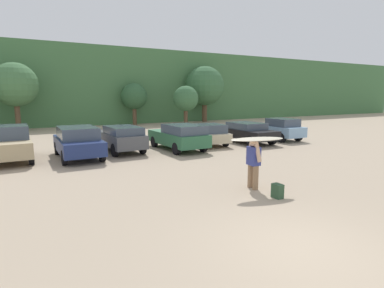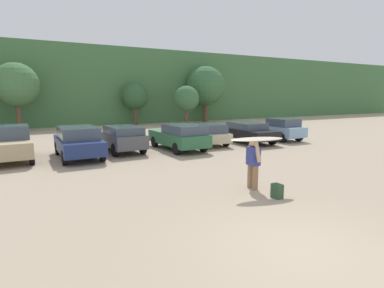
% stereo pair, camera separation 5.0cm
% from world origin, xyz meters
% --- Properties ---
extents(ground_plane, '(120.00, 120.00, 0.00)m').
position_xyz_m(ground_plane, '(0.00, 0.00, 0.00)').
color(ground_plane, tan).
extents(hillside_ridge, '(108.00, 12.00, 8.42)m').
position_xyz_m(hillside_ridge, '(0.00, 35.78, 4.21)').
color(hillside_ridge, '#427042').
rests_on(hillside_ridge, ground_plane).
extents(tree_center_right, '(3.85, 3.85, 6.04)m').
position_xyz_m(tree_center_right, '(-5.36, 27.58, 4.09)').
color(tree_center_right, brown).
rests_on(tree_center_right, ground_plane).
extents(tree_left, '(2.80, 2.80, 4.49)m').
position_xyz_m(tree_left, '(5.77, 28.64, 3.05)').
color(tree_left, brown).
rests_on(tree_left, ground_plane).
extents(tree_right, '(2.75, 2.75, 4.22)m').
position_xyz_m(tree_right, '(10.73, 26.09, 2.81)').
color(tree_right, brown).
rests_on(tree_right, ground_plane).
extents(tree_far_right, '(4.66, 4.66, 6.64)m').
position_xyz_m(tree_far_right, '(14.55, 28.50, 4.28)').
color(tree_far_right, brown).
rests_on(tree_far_right, ground_plane).
extents(parked_car_tan, '(1.93, 4.16, 1.74)m').
position_xyz_m(parked_car_tan, '(-5.59, 13.08, 0.88)').
color(parked_car_tan, tan).
rests_on(parked_car_tan, ground_plane).
extents(parked_car_navy, '(1.98, 4.48, 1.61)m').
position_xyz_m(parked_car_navy, '(-2.57, 12.30, 0.86)').
color(parked_car_navy, navy).
rests_on(parked_car_navy, ground_plane).
extents(parked_car_dark_gray, '(1.92, 4.31, 1.48)m').
position_xyz_m(parked_car_dark_gray, '(-0.13, 13.07, 0.82)').
color(parked_car_dark_gray, '#4C4F54').
rests_on(parked_car_dark_gray, ground_plane).
extents(parked_car_forest_green, '(2.05, 4.57, 1.53)m').
position_xyz_m(parked_car_forest_green, '(3.03, 12.03, 0.82)').
color(parked_car_forest_green, '#2D6642').
rests_on(parked_car_forest_green, ground_plane).
extents(parked_car_champagne, '(2.13, 4.21, 1.39)m').
position_xyz_m(parked_car_champagne, '(5.40, 12.95, 0.71)').
color(parked_car_champagne, beige).
rests_on(parked_car_champagne, ground_plane).
extents(parked_car_black, '(1.99, 4.32, 1.37)m').
position_xyz_m(parked_car_black, '(8.29, 12.33, 0.76)').
color(parked_car_black, black).
rests_on(parked_car_black, ground_plane).
extents(parked_car_sky_blue, '(1.77, 4.19, 1.57)m').
position_xyz_m(parked_car_sky_blue, '(11.19, 12.49, 0.80)').
color(parked_car_sky_blue, '#84ADD1').
rests_on(parked_car_sky_blue, ground_plane).
extents(person_adult, '(0.34, 0.83, 1.73)m').
position_xyz_m(person_adult, '(1.88, 3.90, 0.98)').
color(person_adult, '#8C6B4C').
rests_on(person_adult, ground_plane).
extents(surfboard_cream, '(1.99, 0.93, 0.12)m').
position_xyz_m(surfboard_cream, '(1.91, 3.77, 1.74)').
color(surfboard_cream, beige).
extents(backpack_dropped, '(0.24, 0.34, 0.45)m').
position_xyz_m(backpack_dropped, '(1.90, 2.72, 0.22)').
color(backpack_dropped, '#2D4C33').
rests_on(backpack_dropped, ground_plane).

